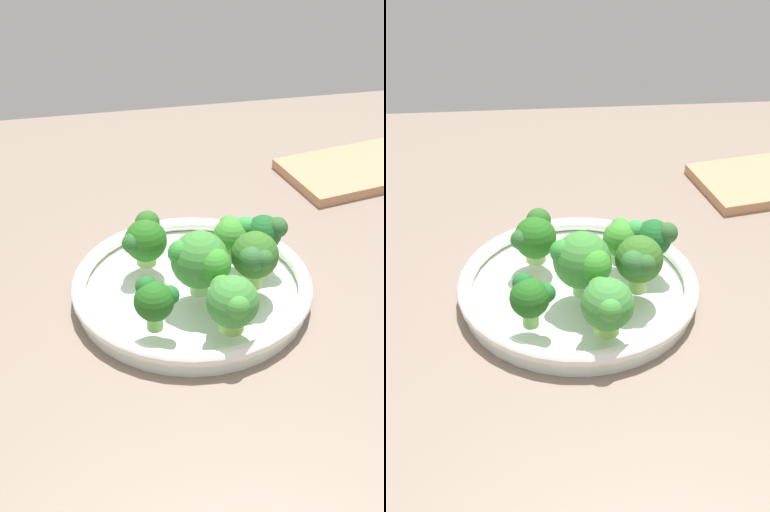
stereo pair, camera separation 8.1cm
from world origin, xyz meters
TOP-DOWN VIEW (x-y plane):
  - ground_plane at (0.00, 0.00)cm, footprint 130.00×130.00cm
  - bowl at (-2.22, 3.23)cm, footprint 29.17×29.17cm
  - broccoli_floret_0 at (-1.98, -0.48)cm, footprint 6.98×7.00cm
  - broccoli_floret_1 at (4.41, -0.26)cm, footprint 5.56×6.12cm
  - broccoli_floret_2 at (-8.05, -5.19)cm, footprint 5.04×4.52cm
  - broccoli_floret_3 at (7.34, 5.00)cm, footprint 5.01×4.51cm
  - broccoli_floret_4 at (3.50, 6.14)cm, footprint 5.30×5.10cm
  - broccoli_floret_5 at (-0.35, -7.12)cm, footprint 5.73×6.81cm
  - broccoli_floret_6 at (-7.20, 7.38)cm, footprint 5.64×5.97cm
  - cutting_board at (30.45, 30.09)cm, footprint 24.76×18.81cm

SIDE VIEW (x-z plane):
  - ground_plane at x=0.00cm, z-range -2.50..0.00cm
  - cutting_board at x=30.45cm, z-range 0.00..1.60cm
  - bowl at x=-2.22cm, z-range 0.03..3.19cm
  - broccoli_floret_4 at x=3.50cm, z-range 3.67..9.46cm
  - broccoli_floret_6 at x=-7.20cm, z-range 3.48..9.72cm
  - broccoli_floret_5 at x=-0.35cm, z-range 3.52..10.08cm
  - broccoli_floret_2 at x=-8.05cm, z-range 3.82..9.84cm
  - broccoli_floret_3 at x=7.34cm, z-range 3.82..10.01cm
  - broccoli_floret_1 at x=4.41cm, z-range 3.91..11.02cm
  - broccoli_floret_0 at x=-1.98cm, z-range 3.84..11.75cm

